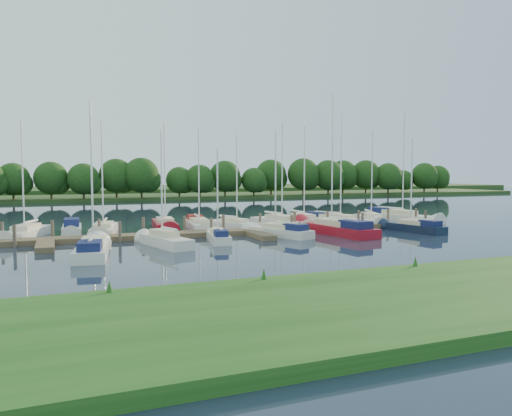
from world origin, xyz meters
name	(u,v)px	position (x,y,z in m)	size (l,w,h in m)	color
ground	(287,247)	(0.00, 0.00, 0.00)	(260.00, 260.00, 0.00)	#1A2334
near_bank	(452,294)	(0.00, -16.00, 0.25)	(90.00, 10.00, 0.50)	#184614
dock	(250,232)	(0.00, 7.31, 0.20)	(40.00, 6.00, 0.40)	brown
mooring_pilings	(245,226)	(0.00, 8.43, 0.60)	(38.24, 2.84, 2.00)	#473D33
far_shore	(135,196)	(0.00, 75.00, 0.30)	(180.00, 30.00, 0.60)	#1C3B17
distant_hill	(121,190)	(0.00, 100.00, 0.70)	(220.00, 40.00, 1.40)	#385224
treeline	(139,179)	(-1.05, 62.16, 4.09)	(145.81, 9.82, 8.26)	#38281C
sailboat_n_0	(26,234)	(-17.57, 12.19, 0.27)	(3.83, 7.58, 9.75)	silver
motorboat	(72,229)	(-14.03, 14.37, 0.33)	(1.76, 5.43, 1.54)	silver
sailboat_n_2	(104,231)	(-11.50, 12.53, 0.27)	(3.04, 7.95, 9.94)	silver
sailboat_n_3	(165,226)	(-5.85, 14.29, 0.27)	(2.59, 8.08, 10.19)	maroon
sailboat_n_4	(198,226)	(-2.97, 13.01, 0.32)	(2.45, 7.68, 9.74)	silver
sailboat_n_5	(235,226)	(0.37, 12.13, 0.27)	(3.93, 7.05, 9.11)	silver
sailboat_n_6	(280,224)	(4.87, 11.82, 0.28)	(3.36, 8.19, 10.43)	silver
sailboat_n_7	(303,222)	(7.66, 12.51, 0.28)	(1.94, 7.87, 10.18)	silver
sailboat_n_8	(337,221)	(11.49, 12.29, 0.31)	(5.53, 8.81, 11.42)	silver
sailboat_n_9	(371,221)	(14.78, 11.17, 0.28)	(3.97, 7.63, 9.88)	silver
sailboat_n_10	(399,218)	(19.23, 12.35, 0.34)	(4.15, 9.44, 11.94)	silver
sailboat_s_0	(93,250)	(-13.10, 1.20, 0.32)	(2.82, 8.05, 10.18)	silver
sailboat_s_1	(164,242)	(-8.11, 3.39, 0.29)	(2.96, 6.68, 8.76)	silver
sailboat_s_2	(218,238)	(-3.78, 4.24, 0.31)	(2.15, 5.72, 7.39)	silver
sailboat_s_3	(279,232)	(1.83, 5.42, 0.32)	(3.81, 6.93, 9.06)	silver
sailboat_s_4	(335,230)	(7.01, 5.18, 0.34)	(3.31, 9.94, 12.51)	maroon
sailboat_s_5	(414,228)	(14.27, 3.82, 0.32)	(2.52, 6.74, 8.66)	black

